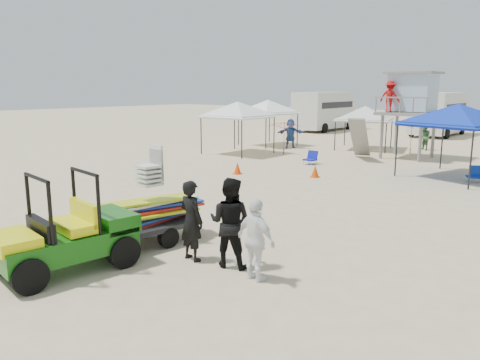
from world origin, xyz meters
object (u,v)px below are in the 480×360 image
Objects in this scene: utility_cart at (63,227)px; surf_trailer at (154,208)px; lifeguard_tower at (410,96)px; canopy_blue at (459,107)px; man_left at (191,221)px.

surf_trailer reaches higher than utility_cart.
lifeguard_tower is at bearing 90.93° from surf_trailer.
utility_cart is at bearing -89.20° from lifeguard_tower.
utility_cart is 15.75m from canopy_blue.
utility_cart is at bearing -90.17° from surf_trailer.
utility_cart is 1.58× the size of man_left.
lifeguard_tower is 1.03× the size of canopy_blue.
canopy_blue reaches higher than surf_trailer.
man_left is 13.51m from canopy_blue.
man_left is 0.41× the size of canopy_blue.
lifeguard_tower is (-0.28, 17.37, 2.38)m from surf_trailer.
utility_cart is 2.34m from surf_trailer.
surf_trailer is 0.56× the size of lifeguard_tower.
canopy_blue is at bearing -91.83° from man_left.
surf_trailer reaches higher than man_left.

